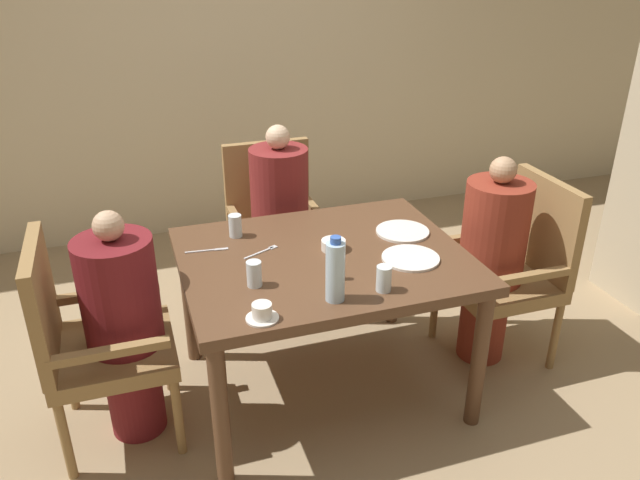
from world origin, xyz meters
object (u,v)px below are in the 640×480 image
chair_left_side (89,337)px  teacup_with_saucer (262,313)px  diner_in_far_chair (280,221)px  chair_far_side (274,221)px  chair_right_side (515,264)px  plate_main_left (411,258)px  glass_tall_mid (254,274)px  diner_in_left_chair (124,325)px  plate_main_right (402,231)px  glass_tall_far (384,279)px  water_bottle (335,271)px  bowl_small (333,245)px  diner_in_right_chair (491,260)px  glass_tall_near (235,226)px

chair_left_side → teacup_with_saucer: 0.81m
diner_in_far_chair → teacup_with_saucer: (-0.38, -1.19, 0.18)m
chair_far_side → chair_right_side: (1.03, -0.91, 0.00)m
diner_in_far_chair → plate_main_left: size_ratio=4.43×
chair_right_side → glass_tall_mid: bearing=-172.9°
chair_left_side → plate_main_left: chair_left_side is taller
chair_left_side → chair_far_side: size_ratio=1.00×
diner_in_left_chair → plate_main_right: diner_in_left_chair is taller
chair_left_side → glass_tall_mid: bearing=-14.3°
diner_in_far_chair → glass_tall_far: (0.13, -1.13, 0.21)m
diner_in_left_chair → diner_in_far_chair: 1.17m
water_bottle → plate_main_right: bearing=43.0°
diner_in_left_chair → bowl_small: (0.94, 0.04, 0.21)m
diner_in_far_chair → diner_in_left_chair: bearing=-139.2°
diner_in_right_chair → plate_main_right: 0.49m
diner_in_left_chair → plate_main_left: bearing=-7.5°
diner_in_far_chair → glass_tall_far: bearing=-83.6°
chair_right_side → water_bottle: bearing=-161.2°
bowl_small → water_bottle: (-0.14, -0.41, 0.10)m
chair_far_side → diner_in_right_chair: bearing=-45.7°
glass_tall_near → glass_tall_mid: (-0.02, -0.49, 0.00)m
diner_in_left_chair → diner_in_far_chair: bearing=40.8°
chair_right_side → plate_main_right: chair_right_side is taller
chair_right_side → diner_in_right_chair: bearing=180.0°
teacup_with_saucer → glass_tall_near: size_ratio=1.15×
chair_far_side → glass_tall_near: size_ratio=8.87×
diner_in_left_chair → chair_right_side: diner_in_left_chair is taller
glass_tall_near → diner_in_far_chair: bearing=53.2°
chair_far_side → glass_tall_mid: (-0.35, -1.08, 0.27)m
plate_main_left → glass_tall_near: glass_tall_near is taller
diner_in_far_chair → water_bottle: bearing=-94.0°
teacup_with_saucer → glass_tall_mid: (0.03, 0.25, 0.03)m
chair_right_side → glass_tall_mid: chair_right_side is taller
diner_in_left_chair → plate_main_left: (1.23, -0.16, 0.19)m
plate_main_left → plate_main_right: bearing=72.1°
glass_tall_mid → chair_left_side: bearing=165.7°
glass_tall_near → plate_main_right: bearing=-15.5°
glass_tall_far → chair_far_side: bearing=95.7°
plate_main_left → diner_in_far_chair: bearing=110.7°
diner_in_far_chair → glass_tall_mid: 1.02m
plate_main_right → chair_left_side: bearing=-176.0°
diner_in_left_chair → water_bottle: (0.80, -0.38, 0.31)m
diner_in_left_chair → plate_main_left: 1.26m
plate_main_right → glass_tall_near: glass_tall_near is taller
chair_left_side → glass_tall_near: (0.69, 0.32, 0.27)m
chair_far_side → diner_in_far_chair: bearing=-90.0°
glass_tall_mid → diner_in_left_chair: bearing=162.1°
diner_in_right_chair → glass_tall_near: 1.28m
plate_main_left → glass_tall_far: bearing=-136.6°
diner_in_left_chair → diner_in_far_chair: diner_in_far_chair is taller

